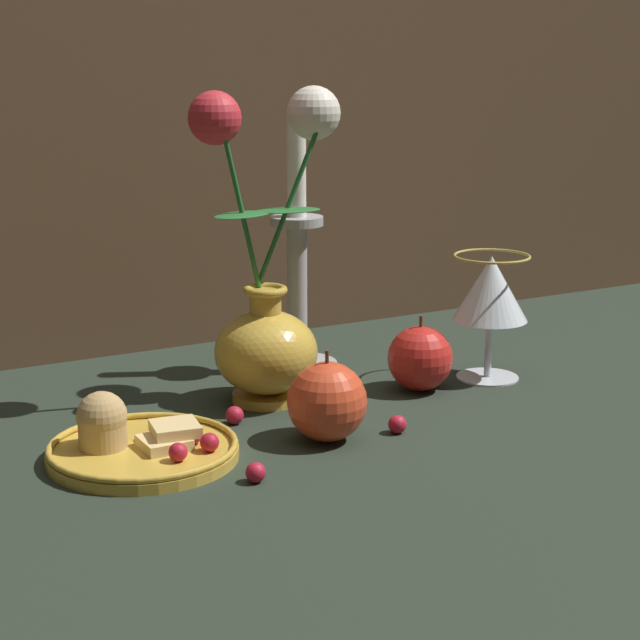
{
  "coord_description": "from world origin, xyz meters",
  "views": [
    {
      "loc": [
        -0.53,
        -0.89,
        0.35
      ],
      "look_at": [
        -0.04,
        0.0,
        0.1
      ],
      "focal_mm": 60.0,
      "sensor_mm": 36.0,
      "label": 1
    }
  ],
  "objects_px": {
    "plate_with_pastries": "(137,443)",
    "apple_near_glass": "(420,358)",
    "apple_beside_vase": "(327,402)",
    "vase": "(267,298)",
    "candlestick": "(297,284)",
    "wine_glass": "(491,293)"
  },
  "relations": [
    {
      "from": "wine_glass",
      "to": "apple_near_glass",
      "type": "distance_m",
      "value": 0.11
    },
    {
      "from": "wine_glass",
      "to": "apple_beside_vase",
      "type": "height_order",
      "value": "wine_glass"
    },
    {
      "from": "apple_beside_vase",
      "to": "apple_near_glass",
      "type": "bearing_deg",
      "value": 27.91
    },
    {
      "from": "apple_beside_vase",
      "to": "apple_near_glass",
      "type": "distance_m",
      "value": 0.19
    },
    {
      "from": "vase",
      "to": "plate_with_pastries",
      "type": "distance_m",
      "value": 0.22
    },
    {
      "from": "apple_near_glass",
      "to": "plate_with_pastries",
      "type": "bearing_deg",
      "value": -172.14
    },
    {
      "from": "plate_with_pastries",
      "to": "apple_beside_vase",
      "type": "xyz_separation_m",
      "value": [
        0.17,
        -0.04,
        0.02
      ]
    },
    {
      "from": "plate_with_pastries",
      "to": "wine_glass",
      "type": "xyz_separation_m",
      "value": [
        0.43,
        0.05,
        0.08
      ]
    },
    {
      "from": "vase",
      "to": "candlestick",
      "type": "distance_m",
      "value": 0.11
    },
    {
      "from": "vase",
      "to": "apple_near_glass",
      "type": "xyz_separation_m",
      "value": [
        0.16,
        -0.05,
        -0.07
      ]
    },
    {
      "from": "vase",
      "to": "apple_near_glass",
      "type": "height_order",
      "value": "vase"
    },
    {
      "from": "candlestick",
      "to": "plate_with_pastries",
      "type": "bearing_deg",
      "value": -145.51
    },
    {
      "from": "wine_glass",
      "to": "apple_near_glass",
      "type": "relative_size",
      "value": 1.7
    },
    {
      "from": "plate_with_pastries",
      "to": "apple_near_glass",
      "type": "relative_size",
      "value": 2.08
    },
    {
      "from": "candlestick",
      "to": "apple_beside_vase",
      "type": "bearing_deg",
      "value": -110.78
    },
    {
      "from": "vase",
      "to": "candlestick",
      "type": "xyz_separation_m",
      "value": [
        0.08,
        0.08,
        -0.01
      ]
    },
    {
      "from": "candlestick",
      "to": "apple_near_glass",
      "type": "bearing_deg",
      "value": -57.45
    },
    {
      "from": "wine_glass",
      "to": "candlestick",
      "type": "relative_size",
      "value": 0.47
    },
    {
      "from": "apple_beside_vase",
      "to": "apple_near_glass",
      "type": "relative_size",
      "value": 1.06
    },
    {
      "from": "apple_beside_vase",
      "to": "vase",
      "type": "bearing_deg",
      "value": 88.1
    },
    {
      "from": "plate_with_pastries",
      "to": "candlestick",
      "type": "distance_m",
      "value": 0.32
    },
    {
      "from": "apple_beside_vase",
      "to": "wine_glass",
      "type": "bearing_deg",
      "value": 18.62
    }
  ]
}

